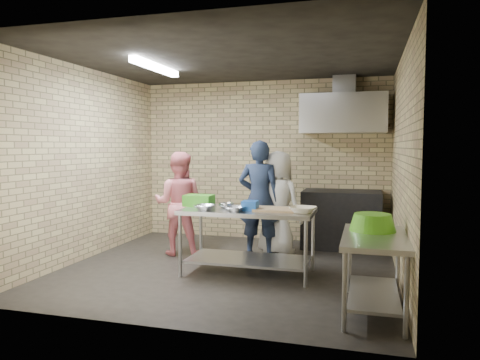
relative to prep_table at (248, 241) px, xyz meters
name	(u,v)px	position (x,y,z in m)	size (l,w,h in m)	color
floor	(229,269)	(-0.30, 0.14, -0.41)	(4.20, 4.20, 0.00)	black
ceiling	(228,59)	(-0.30, 0.14, 2.29)	(4.20, 4.20, 0.00)	black
back_wall	(263,161)	(-0.30, 2.14, 0.94)	(4.20, 0.06, 2.70)	tan
front_wall	(160,175)	(-0.30, -1.86, 0.94)	(4.20, 0.06, 2.70)	tan
left_wall	(86,164)	(-2.40, 0.14, 0.94)	(0.06, 4.00, 2.70)	tan
right_wall	(401,168)	(1.80, 0.14, 0.94)	(0.06, 4.00, 2.70)	tan
prep_table	(248,241)	(0.00, 0.00, 0.00)	(1.63, 0.82, 0.82)	#A9ABB0
side_counter	(374,274)	(1.50, -0.96, -0.03)	(0.60, 1.20, 0.75)	silver
stove	(341,219)	(1.05, 1.79, 0.04)	(1.20, 0.70, 0.90)	black
range_hood	(343,114)	(1.05, 1.84, 1.69)	(1.30, 0.60, 0.60)	silver
hood_duct	(344,86)	(1.05, 1.99, 2.14)	(0.35, 0.30, 0.30)	#A5A8AD
wall_shelf	(363,126)	(1.35, 2.03, 1.51)	(0.80, 0.20, 0.04)	#3F2B19
fluorescent_fixture	(156,67)	(-1.30, 0.14, 2.23)	(0.10, 1.25, 0.08)	white
green_crate	(199,200)	(-0.70, 0.12, 0.48)	(0.36, 0.27, 0.14)	green
blue_tub	(250,206)	(0.05, -0.10, 0.47)	(0.18, 0.18, 0.12)	blue
cutting_board	(276,209)	(0.35, -0.02, 0.42)	(0.50, 0.38, 0.03)	tan
mixing_bowl_a	(205,207)	(-0.50, -0.20, 0.44)	(0.25, 0.25, 0.06)	silver
mixing_bowl_b	(226,205)	(-0.30, 0.05, 0.44)	(0.19, 0.19, 0.06)	#B2B5B9
mixing_bowl_c	(236,209)	(-0.10, -0.22, 0.44)	(0.23, 0.23, 0.06)	#AFB1B6
ceramic_bowl	(303,210)	(0.70, -0.15, 0.45)	(0.31, 0.31, 0.08)	beige
green_basin	(373,222)	(1.48, -0.71, 0.43)	(0.46, 0.46, 0.17)	#59C626
bottle_red	(347,119)	(1.10, 2.03, 1.62)	(0.07, 0.07, 0.18)	#B22619
man_navy	(259,199)	(-0.07, 0.92, 0.43)	(0.61, 0.40, 1.68)	#151B36
woman_pink	(179,203)	(-1.24, 0.71, 0.35)	(0.74, 0.57, 1.52)	pink
woman_white	(278,203)	(0.16, 1.09, 0.36)	(0.75, 0.49, 1.53)	white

